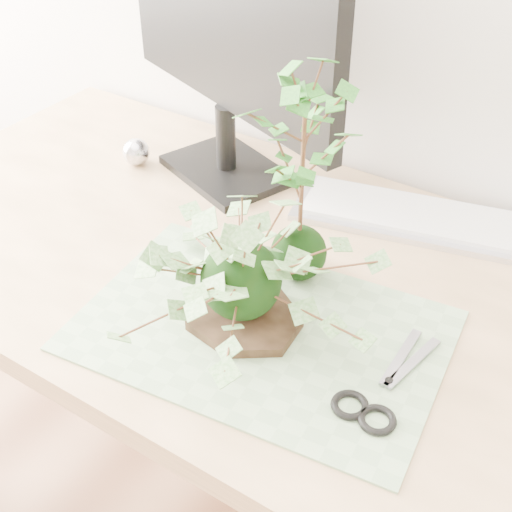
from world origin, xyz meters
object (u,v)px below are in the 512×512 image
at_px(maple_kokedama, 304,129).
at_px(keyboard, 438,221).
at_px(desk, 314,333).
at_px(monitor, 226,22).
at_px(ivy_kokedama, 241,249).

bearing_deg(maple_kokedama, keyboard, 62.20).
relative_size(desk, keyboard, 3.19).
distance_m(keyboard, monitor, 0.48).
bearing_deg(ivy_kokedama, maple_kokedama, 84.61).
relative_size(desk, ivy_kokedama, 4.13).
distance_m(desk, ivy_kokedama, 0.25).
height_order(desk, keyboard, keyboard).
bearing_deg(maple_kokedama, monitor, 143.49).
height_order(ivy_kokedama, maple_kokedama, maple_kokedama).
xyz_separation_m(desk, keyboard, (0.08, 0.26, 0.10)).
xyz_separation_m(maple_kokedama, monitor, (-0.27, 0.20, 0.03)).
bearing_deg(keyboard, maple_kokedama, -131.29).
distance_m(maple_kokedama, keyboard, 0.36).
xyz_separation_m(maple_kokedama, keyboard, (0.13, 0.24, -0.24)).
distance_m(ivy_kokedama, keyboard, 0.42).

